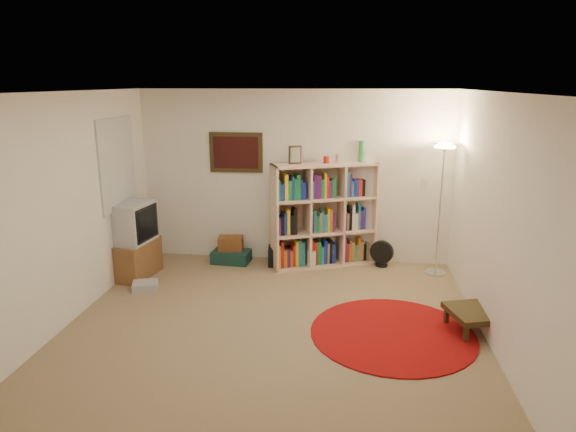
# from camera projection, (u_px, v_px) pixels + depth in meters

# --- Properties ---
(room) EXTENTS (4.54, 4.54, 2.54)m
(room) POSITION_uv_depth(u_px,v_px,m) (267.00, 214.00, 5.34)
(room) COLOR #8A7251
(room) RESTS_ON ground
(bookshelf) EXTENTS (1.54, 0.94, 1.79)m
(bookshelf) POSITION_uv_depth(u_px,v_px,m) (322.00, 216.00, 7.36)
(bookshelf) COLOR beige
(bookshelf) RESTS_ON ground
(floor_lamp) EXTENTS (0.44, 0.44, 1.83)m
(floor_lamp) POSITION_uv_depth(u_px,v_px,m) (443.00, 166.00, 6.78)
(floor_lamp) COLOR silver
(floor_lamp) RESTS_ON ground
(floor_fan) EXTENTS (0.34, 0.23, 0.39)m
(floor_fan) POSITION_uv_depth(u_px,v_px,m) (382.00, 254.00, 7.39)
(floor_fan) COLOR black
(floor_fan) RESTS_ON ground
(tv_stand) EXTENTS (0.60, 0.78, 1.04)m
(tv_stand) POSITION_uv_depth(u_px,v_px,m) (132.00, 241.00, 6.96)
(tv_stand) COLOR brown
(tv_stand) RESTS_ON ground
(dvd_box) EXTENTS (0.37, 0.34, 0.10)m
(dvd_box) POSITION_uv_depth(u_px,v_px,m) (145.00, 286.00, 6.60)
(dvd_box) COLOR #BABABF
(dvd_box) RESTS_ON ground
(suitcase) EXTENTS (0.57, 0.39, 0.18)m
(suitcase) POSITION_uv_depth(u_px,v_px,m) (231.00, 256.00, 7.59)
(suitcase) COLOR #12342E
(suitcase) RESTS_ON ground
(wicker_basket) EXTENTS (0.37, 0.29, 0.20)m
(wicker_basket) POSITION_uv_depth(u_px,v_px,m) (231.00, 243.00, 7.59)
(wicker_basket) COLOR brown
(wicker_basket) RESTS_ON suitcase
(duffel_bag) EXTENTS (0.41, 0.35, 0.26)m
(duffel_bag) POSITION_uv_depth(u_px,v_px,m) (281.00, 256.00, 7.49)
(duffel_bag) COLOR black
(duffel_bag) RESTS_ON ground
(paper_towel) EXTENTS (0.13, 0.13, 0.26)m
(paper_towel) POSITION_uv_depth(u_px,v_px,m) (311.00, 259.00, 7.35)
(paper_towel) COLOR silver
(paper_towel) RESTS_ON ground
(red_rug) EXTENTS (1.75, 1.75, 0.02)m
(red_rug) POSITION_uv_depth(u_px,v_px,m) (393.00, 333.00, 5.45)
(red_rug) COLOR maroon
(red_rug) RESTS_ON ground
(side_table) EXTENTS (0.67, 0.67, 0.25)m
(side_table) POSITION_uv_depth(u_px,v_px,m) (475.00, 313.00, 5.46)
(side_table) COLOR #2E2310
(side_table) RESTS_ON ground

